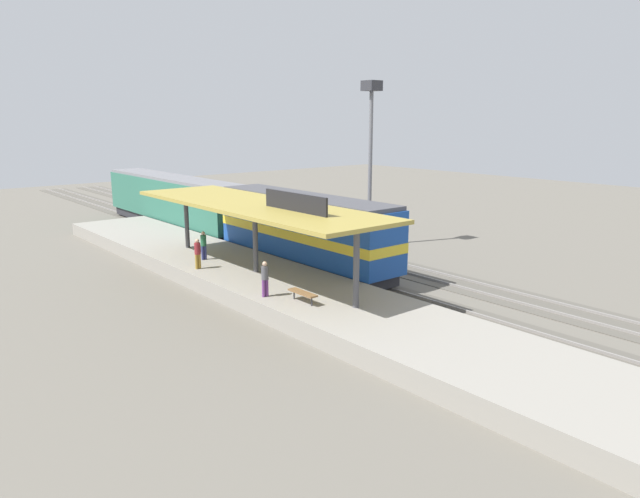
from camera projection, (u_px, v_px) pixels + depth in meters
ground_plane at (345, 268)px, 36.29m from camera, size 120.00×120.00×0.00m
track_near at (320, 273)px, 35.04m from camera, size 3.20×110.00×0.16m
track_far at (374, 261)px, 37.91m from camera, size 3.20×110.00×0.16m
platform at (256, 280)px, 32.08m from camera, size 6.00×44.00×0.90m
station_canopy at (255, 206)px, 31.11m from camera, size 5.20×18.00×4.70m
platform_bench at (303, 293)px, 26.55m from camera, size 0.44×1.70×0.50m
locomotive at (304, 231)px, 35.69m from camera, size 2.93×14.43×4.44m
passenger_carriage_single at (173, 201)px, 49.22m from camera, size 2.90×20.00×4.24m
light_mast at (371, 129)px, 40.92m from camera, size 1.10×1.10×11.70m
person_waiting at (204, 244)px, 34.53m from camera, size 0.34×0.34×1.71m
person_walking at (265, 277)px, 27.32m from camera, size 0.34×0.34×1.71m
person_boarding at (198, 252)px, 32.41m from camera, size 0.34×0.34×1.71m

